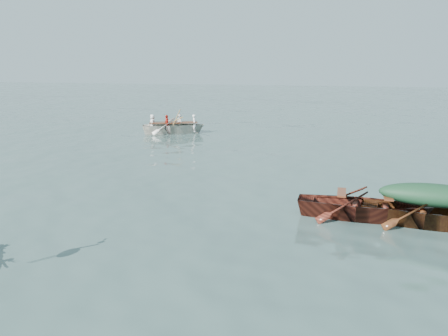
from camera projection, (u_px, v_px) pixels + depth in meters
The scene contains 8 objects.
ground at pixel (208, 233), 9.48m from camera, with size 140.00×140.00×0.00m, color #3A514D.
green_tarp_boat at pixel (431, 226), 9.89m from camera, with size 1.32×4.26×0.99m, color #533013.
open_wooden_boat at pixel (363, 218), 10.36m from camera, with size 1.33×4.26×0.99m, color #5A2216.
rowed_boat at pixel (174, 133), 23.22m from camera, with size 1.37×4.56×1.10m, color white.
green_tarp_cover at pixel (434, 194), 9.71m from camera, with size 0.73×2.34×0.52m, color #183B26.
thwart_benches at pixel (364, 198), 10.25m from camera, with size 0.80×2.13×0.04m, color #552613, non-canonical shape.
rowers at pixel (173, 116), 23.01m from camera, with size 1.23×3.19×0.76m, color white.
oars at pixel (174, 123), 23.09m from camera, with size 2.60×0.60×0.06m, color #A6793F, non-canonical shape.
Camera 1 is at (2.66, -8.50, 3.56)m, focal length 35.00 mm.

